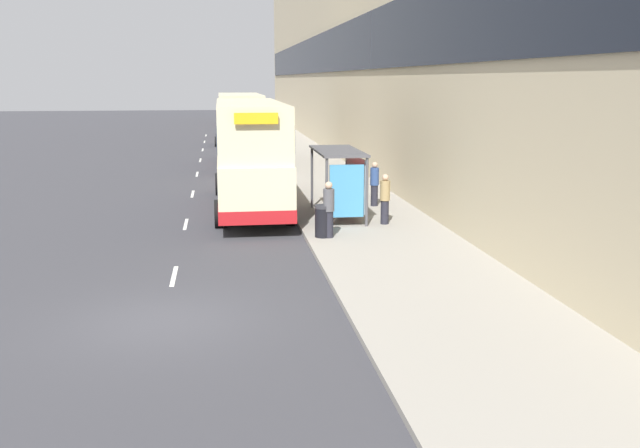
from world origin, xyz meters
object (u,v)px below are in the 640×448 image
(car_0, at_px, (227,134))
(pedestrian_at_shelter, at_px, (329,209))
(double_decker_bus_near, at_px, (250,153))
(litter_bin, at_px, (323,221))
(car_1, at_px, (227,117))
(car_2, at_px, (236,127))
(double_decker_bus_ahead, at_px, (240,128))
(pedestrian_2, at_px, (385,199))
(bus_shelter, at_px, (344,171))
(pedestrian_1, at_px, (374,184))

(car_0, xyz_separation_m, pedestrian_at_shelter, (2.84, -35.26, 0.22))
(double_decker_bus_near, distance_m, litter_bin, 6.70)
(double_decker_bus_near, bearing_deg, car_1, 90.29)
(car_2, bearing_deg, double_decker_bus_ahead, -90.68)
(double_decker_bus_ahead, bearing_deg, pedestrian_2, -77.14)
(double_decker_bus_near, relative_size, car_1, 2.65)
(car_1, distance_m, pedestrian_2, 61.01)
(pedestrian_at_shelter, distance_m, litter_bin, 0.45)
(bus_shelter, relative_size, car_1, 0.98)
(double_decker_bus_ahead, relative_size, pedestrian_at_shelter, 5.52)
(car_1, xyz_separation_m, litter_bin, (2.36, -62.62, -0.21))
(double_decker_bus_near, relative_size, litter_bin, 10.84)
(car_1, height_order, litter_bin, car_1)
(double_decker_bus_near, height_order, pedestrian_1, double_decker_bus_near)
(pedestrian_1, bearing_deg, car_0, 100.59)
(litter_bin, bearing_deg, double_decker_bus_ahead, 95.34)
(pedestrian_2, bearing_deg, car_1, 94.54)
(car_1, xyz_separation_m, car_2, (0.63, -18.62, 0.01))
(car_0, relative_size, pedestrian_1, 2.21)
(bus_shelter, height_order, double_decker_bus_ahead, double_decker_bus_ahead)
(bus_shelter, bearing_deg, car_2, 94.14)
(bus_shelter, height_order, car_0, bus_shelter)
(bus_shelter, xyz_separation_m, car_0, (-3.89, 32.01, -1.02))
(pedestrian_at_shelter, height_order, pedestrian_1, pedestrian_at_shelter)
(car_1, bearing_deg, litter_bin, -87.84)
(bus_shelter, bearing_deg, car_1, 93.45)
(car_0, height_order, pedestrian_2, pedestrian_2)
(double_decker_bus_ahead, distance_m, litter_bin, 21.54)
(double_decker_bus_near, distance_m, pedestrian_at_shelter, 6.77)
(pedestrian_2, bearing_deg, double_decker_bus_near, 136.21)
(double_decker_bus_near, relative_size, pedestrian_1, 6.39)
(car_0, height_order, litter_bin, car_0)
(double_decker_bus_ahead, distance_m, car_0, 13.85)
(pedestrian_at_shelter, height_order, pedestrian_2, pedestrian_at_shelter)
(double_decker_bus_near, xyz_separation_m, double_decker_bus_ahead, (0.07, 15.23, -0.00))
(bus_shelter, relative_size, car_0, 1.07)
(double_decker_bus_ahead, height_order, car_1, double_decker_bus_ahead)
(car_2, xyz_separation_m, litter_bin, (1.73, -44.00, -0.22))
(bus_shelter, height_order, car_1, bus_shelter)
(car_1, height_order, pedestrian_at_shelter, pedestrian_at_shelter)
(litter_bin, bearing_deg, pedestrian_1, 62.16)
(car_2, bearing_deg, double_decker_bus_near, -90.52)
(pedestrian_1, xyz_separation_m, pedestrian_2, (-0.42, -3.66, -0.00))
(pedestrian_at_shelter, distance_m, pedestrian_1, 6.20)
(car_0, relative_size, pedestrian_at_shelter, 2.16)
(car_2, distance_m, litter_bin, 44.04)
(bus_shelter, distance_m, car_2, 40.98)
(bus_shelter, xyz_separation_m, double_decker_bus_ahead, (-3.22, 18.25, 0.41))
(double_decker_bus_near, bearing_deg, bus_shelter, -42.47)
(car_0, bearing_deg, car_2, 84.00)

